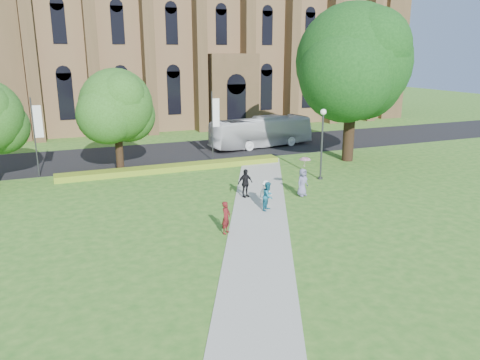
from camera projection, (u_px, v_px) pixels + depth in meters
name	position (u px, v px, depth m)	size (l,w,h in m)	color
ground	(267.00, 220.00, 26.45)	(160.00, 160.00, 0.00)	#2B651E
road	(177.00, 152.00, 44.31)	(160.00, 10.00, 0.02)	black
footpath	(259.00, 214.00, 27.34)	(3.20, 30.00, 0.04)	#B2B2A8
flower_hedge	(174.00, 168.00, 37.45)	(18.00, 1.40, 0.45)	#A7B023
cathedral	(208.00, 22.00, 62.12)	(52.60, 18.25, 28.00)	brown
streetlamp	(322.00, 136.00, 34.11)	(0.44, 0.44, 5.24)	#38383D
large_tree	(353.00, 62.00, 38.78)	(9.60, 9.60, 13.20)	#332114
street_tree_1	(116.00, 105.00, 35.83)	(5.60, 5.60, 8.05)	#332114
banner_pole_0	(214.00, 122.00, 39.89)	(0.70, 0.10, 6.00)	#38383D
banner_pole_1	(36.00, 133.00, 34.81)	(0.70, 0.10, 6.00)	#38383D
tour_coach	(261.00, 132.00, 46.41)	(2.52, 10.76, 3.00)	silver
pedestrian_0	(226.00, 217.00, 24.25)	(0.63, 0.41, 1.73)	#591415
pedestrian_1	(268.00, 196.00, 27.83)	(0.84, 0.66, 1.74)	#19637E
pedestrian_2	(265.00, 193.00, 28.84)	(1.00, 0.57, 1.54)	white
pedestrian_3	(245.00, 183.00, 30.32)	(1.10, 0.46, 1.87)	black
pedestrian_4	(302.00, 182.00, 30.60)	(0.89, 0.58, 1.83)	slate
parasol	(305.00, 163.00, 30.43)	(0.74, 0.74, 0.65)	#C08794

